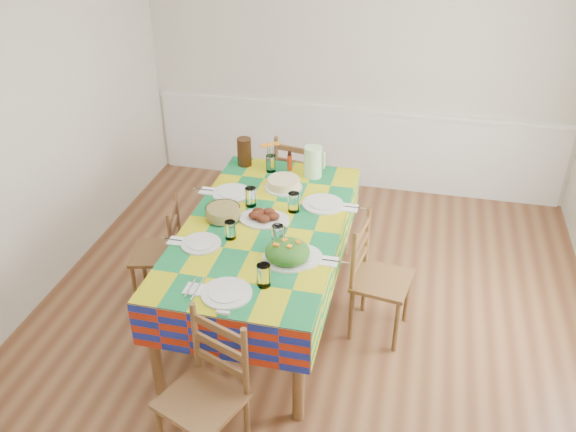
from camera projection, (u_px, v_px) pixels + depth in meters
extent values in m
cube|color=brown|center=(307.00, 329.00, 4.86)|extent=(4.50, 5.00, 0.04)
cube|color=beige|center=(359.00, 67.00, 6.26)|extent=(4.50, 0.04, 2.70)
cube|color=beige|center=(16.00, 145.00, 4.60)|extent=(0.04, 5.00, 2.70)
cube|color=white|center=(356.00, 110.00, 6.45)|extent=(4.41, 0.06, 0.04)
cube|color=white|center=(354.00, 148.00, 6.69)|extent=(4.41, 0.03, 0.90)
cylinder|color=brown|center=(155.00, 349.00, 4.07)|extent=(0.08, 0.08, 0.80)
cylinder|color=brown|center=(299.00, 374.00, 3.88)|extent=(0.08, 0.08, 0.80)
cylinder|color=brown|center=(242.00, 204.00, 5.73)|extent=(0.08, 0.08, 0.80)
cylinder|color=brown|center=(345.00, 216.00, 5.54)|extent=(0.08, 0.08, 0.80)
cube|color=brown|center=(264.00, 228.00, 4.59)|extent=(1.12, 2.13, 0.04)
cube|color=#B8270F|center=(263.00, 225.00, 4.58)|extent=(1.16, 2.17, 0.01)
cube|color=#B8270F|center=(192.00, 235.00, 4.78)|extent=(0.01, 2.17, 0.34)
cube|color=#B8270F|center=(339.00, 254.00, 4.55)|extent=(0.01, 2.17, 0.34)
cube|color=#B8270F|center=(218.00, 339.00, 3.76)|extent=(1.16, 0.01, 0.34)
cube|color=#B8270F|center=(295.00, 180.00, 5.57)|extent=(1.16, 0.01, 0.34)
cylinder|color=silver|center=(226.00, 293.00, 3.85)|extent=(0.33, 0.33, 0.02)
cylinder|color=silver|center=(226.00, 292.00, 3.84)|extent=(0.23, 0.23, 0.01)
cylinder|color=white|center=(264.00, 275.00, 3.90)|extent=(0.09, 0.09, 0.16)
cube|color=white|center=(194.00, 289.00, 3.90)|extent=(0.12, 0.12, 0.01)
cube|color=silver|center=(190.00, 288.00, 3.90)|extent=(0.01, 0.21, 0.00)
cube|color=silver|center=(198.00, 289.00, 3.89)|extent=(0.01, 0.24, 0.00)
cylinder|color=silver|center=(201.00, 244.00, 4.34)|extent=(0.29, 0.29, 0.01)
cylinder|color=silver|center=(201.00, 242.00, 4.33)|extent=(0.20, 0.20, 0.01)
cylinder|color=white|center=(230.00, 230.00, 4.38)|extent=(0.08, 0.08, 0.14)
cube|color=white|center=(176.00, 241.00, 4.38)|extent=(0.11, 0.11, 0.01)
cube|color=silver|center=(173.00, 240.00, 4.38)|extent=(0.18, 0.01, 0.00)
cube|color=silver|center=(179.00, 241.00, 4.37)|extent=(0.21, 0.01, 0.00)
cylinder|color=silver|center=(232.00, 193.00, 4.97)|extent=(0.32, 0.32, 0.02)
cylinder|color=silver|center=(232.00, 192.00, 4.97)|extent=(0.23, 0.23, 0.01)
cylinder|color=white|center=(251.00, 197.00, 4.78)|extent=(0.09, 0.09, 0.15)
cube|color=white|center=(207.00, 191.00, 5.02)|extent=(0.12, 0.12, 0.01)
cube|color=silver|center=(204.00, 190.00, 5.02)|extent=(0.20, 0.01, 0.00)
cube|color=silver|center=(210.00, 191.00, 5.01)|extent=(0.24, 0.01, 0.00)
cylinder|color=silver|center=(300.00, 257.00, 4.20)|extent=(0.31, 0.31, 0.02)
cylinder|color=silver|center=(300.00, 255.00, 4.19)|extent=(0.22, 0.22, 0.01)
cylinder|color=white|center=(278.00, 235.00, 4.31)|extent=(0.09, 0.09, 0.15)
cube|color=white|center=(330.00, 261.00, 4.16)|extent=(0.11, 0.11, 0.01)
cube|color=silver|center=(326.00, 260.00, 4.16)|extent=(0.19, 0.01, 0.00)
cube|color=silver|center=(333.00, 261.00, 4.15)|extent=(0.23, 0.01, 0.00)
cylinder|color=silver|center=(323.00, 204.00, 4.82)|extent=(0.33, 0.33, 0.02)
cylinder|color=silver|center=(323.00, 203.00, 4.81)|extent=(0.23, 0.23, 0.01)
cylinder|color=white|center=(294.00, 202.00, 4.70)|extent=(0.09, 0.09, 0.16)
cube|color=white|center=(350.00, 208.00, 4.78)|extent=(0.12, 0.12, 0.01)
cube|color=silver|center=(347.00, 207.00, 4.78)|extent=(0.21, 0.01, 0.00)
cube|color=silver|center=(353.00, 207.00, 4.77)|extent=(0.24, 0.01, 0.00)
ellipsoid|color=silver|center=(264.00, 219.00, 4.62)|extent=(0.40, 0.28, 0.02)
ellipsoid|color=black|center=(273.00, 216.00, 4.59)|extent=(0.10, 0.09, 0.06)
ellipsoid|color=black|center=(269.00, 212.00, 4.64)|extent=(0.10, 0.09, 0.06)
ellipsoid|color=black|center=(259.00, 212.00, 4.64)|extent=(0.10, 0.09, 0.06)
ellipsoid|color=black|center=(255.00, 215.00, 4.59)|extent=(0.10, 0.09, 0.06)
ellipsoid|color=black|center=(263.00, 218.00, 4.55)|extent=(0.10, 0.09, 0.06)
cylinder|color=silver|center=(287.00, 258.00, 4.18)|extent=(0.35, 0.35, 0.02)
ellipsoid|color=#114310|center=(287.00, 252.00, 4.15)|extent=(0.31, 0.31, 0.14)
cube|color=orange|center=(276.00, 245.00, 4.10)|extent=(0.04, 0.03, 0.01)
cube|color=orange|center=(285.00, 240.00, 4.15)|extent=(0.05, 0.05, 0.01)
cube|color=orange|center=(289.00, 246.00, 4.08)|extent=(0.04, 0.04, 0.01)
cube|color=orange|center=(298.00, 242.00, 4.13)|extent=(0.05, 0.05, 0.01)
cylinder|color=white|center=(223.00, 213.00, 4.63)|extent=(0.27, 0.27, 0.10)
cylinder|color=#D8C472|center=(223.00, 213.00, 4.63)|extent=(0.25, 0.25, 0.08)
cylinder|color=silver|center=(284.00, 187.00, 5.06)|extent=(0.31, 0.31, 0.01)
cylinder|color=beige|center=(284.00, 183.00, 5.04)|extent=(0.27, 0.27, 0.07)
cube|color=black|center=(275.00, 237.00, 4.42)|extent=(0.13, 0.30, 0.01)
cube|color=black|center=(283.00, 236.00, 4.42)|extent=(0.06, 0.31, 0.01)
cylinder|color=white|center=(271.00, 163.00, 5.30)|extent=(0.09, 0.09, 0.15)
cylinder|color=#266D24|center=(268.00, 158.00, 5.27)|extent=(0.01, 0.01, 0.21)
ellipsoid|color=orange|center=(264.00, 146.00, 5.22)|extent=(0.07, 0.07, 0.02)
cylinder|color=#266D24|center=(273.00, 158.00, 5.28)|extent=(0.01, 0.01, 0.21)
ellipsoid|color=orange|center=(277.00, 144.00, 5.22)|extent=(0.07, 0.07, 0.02)
cylinder|color=#266D24|center=(270.00, 159.00, 5.25)|extent=(0.01, 0.01, 0.21)
ellipsoid|color=orange|center=(269.00, 145.00, 5.15)|extent=(0.07, 0.07, 0.02)
cylinder|color=red|center=(290.00, 161.00, 5.30)|extent=(0.04, 0.04, 0.18)
cylinder|color=#BDF1AA|center=(313.00, 162.00, 5.19)|extent=(0.16, 0.16, 0.27)
cylinder|color=black|center=(244.00, 152.00, 5.38)|extent=(0.13, 0.13, 0.25)
cube|color=silver|center=(223.00, 313.00, 3.69)|extent=(0.08, 0.03, 0.02)
cylinder|color=brown|center=(201.00, 397.00, 3.92)|extent=(0.04, 0.04, 0.47)
cylinder|color=brown|center=(247.00, 425.00, 3.74)|extent=(0.04, 0.04, 0.47)
cube|color=brown|center=(201.00, 401.00, 3.57)|extent=(0.57, 0.55, 0.03)
cylinder|color=brown|center=(196.00, 338.00, 3.67)|extent=(0.04, 0.04, 0.53)
cylinder|color=brown|center=(245.00, 364.00, 3.48)|extent=(0.04, 0.04, 0.53)
cube|color=brown|center=(221.00, 364.00, 3.63)|extent=(0.36, 0.16, 0.05)
cube|color=brown|center=(219.00, 347.00, 3.56)|extent=(0.36, 0.16, 0.05)
cube|color=brown|center=(218.00, 329.00, 3.49)|extent=(0.36, 0.16, 0.05)
cylinder|color=brown|center=(326.00, 199.00, 6.15)|extent=(0.04, 0.04, 0.47)
cylinder|color=brown|center=(292.00, 192.00, 6.28)|extent=(0.04, 0.04, 0.47)
cylinder|color=brown|center=(313.00, 216.00, 5.87)|extent=(0.04, 0.04, 0.47)
cylinder|color=brown|center=(277.00, 207.00, 6.00)|extent=(0.04, 0.04, 0.47)
cube|color=brown|center=(302.00, 181.00, 5.95)|extent=(0.51, 0.50, 0.03)
cylinder|color=brown|center=(313.00, 170.00, 5.60)|extent=(0.04, 0.04, 0.52)
cylinder|color=brown|center=(276.00, 162.00, 5.74)|extent=(0.04, 0.04, 0.52)
cube|color=brown|center=(295.00, 176.00, 5.73)|extent=(0.37, 0.09, 0.05)
cube|color=brown|center=(295.00, 163.00, 5.66)|extent=(0.37, 0.09, 0.05)
cube|color=brown|center=(295.00, 150.00, 5.58)|extent=(0.37, 0.09, 0.05)
cylinder|color=brown|center=(143.00, 264.00, 5.23)|extent=(0.03, 0.03, 0.43)
cylinder|color=brown|center=(135.00, 288.00, 4.93)|extent=(0.03, 0.03, 0.43)
cylinder|color=brown|center=(181.00, 263.00, 5.23)|extent=(0.03, 0.03, 0.43)
cylinder|color=brown|center=(175.00, 288.00, 4.93)|extent=(0.03, 0.03, 0.43)
cube|color=brown|center=(156.00, 253.00, 4.96)|extent=(0.47, 0.48, 0.03)
cylinder|color=brown|center=(177.00, 218.00, 4.99)|extent=(0.03, 0.03, 0.48)
cylinder|color=brown|center=(171.00, 241.00, 4.70)|extent=(0.03, 0.03, 0.48)
cube|color=brown|center=(175.00, 239.00, 4.90)|extent=(0.10, 0.34, 0.05)
cube|color=brown|center=(174.00, 226.00, 4.83)|extent=(0.10, 0.34, 0.05)
cube|color=brown|center=(172.00, 213.00, 4.77)|extent=(0.10, 0.34, 0.05)
cylinder|color=brown|center=(396.00, 327.00, 4.51)|extent=(0.04, 0.04, 0.46)
cylinder|color=brown|center=(407.00, 298.00, 4.80)|extent=(0.04, 0.04, 0.46)
cylinder|color=brown|center=(351.00, 315.00, 4.62)|extent=(0.04, 0.04, 0.46)
cylinder|color=brown|center=(364.00, 287.00, 4.91)|extent=(0.04, 0.04, 0.46)
cube|color=brown|center=(382.00, 281.00, 4.59)|extent=(0.47, 0.49, 0.03)
cylinder|color=brown|center=(353.00, 263.00, 4.37)|extent=(0.04, 0.04, 0.51)
cylinder|color=brown|center=(367.00, 237.00, 4.67)|extent=(0.04, 0.04, 0.51)
cube|color=brown|center=(360.00, 261.00, 4.57)|extent=(0.08, 0.37, 0.05)
cube|color=brown|center=(361.00, 246.00, 4.50)|extent=(0.08, 0.37, 0.05)
cube|color=brown|center=(362.00, 231.00, 4.43)|extent=(0.08, 0.37, 0.05)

